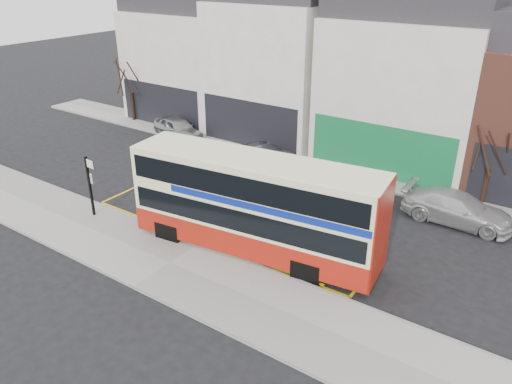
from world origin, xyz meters
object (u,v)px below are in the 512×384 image
Objects in this scene: bus_stop_post at (90,181)px; street_tree_left at (129,67)px; double_decker_bus at (255,205)px; car_grey at (265,155)px; street_tree_right at (496,137)px; car_white at (457,208)px; car_silver at (178,129)px.

street_tree_left is (-10.35, 12.11, 2.18)m from bus_stop_post.
street_tree_left is (-18.55, 10.21, 1.90)m from double_decker_bus.
double_decker_bus is at bearing 17.22° from bus_stop_post.
car_grey is at bearing 114.53° from double_decker_bus.
car_grey is 12.70m from street_tree_right.
street_tree_right is (12.21, 1.80, 3.00)m from car_grey.
street_tree_right is at bearing -12.27° from car_white.
street_tree_left reaches higher than bus_stop_post.
bus_stop_post is 10.98m from car_grey.
car_white is 0.96× the size of street_tree_right.
car_silver is 7.65m from car_grey.
car_silver is at bearing 137.85° from double_decker_bus.
car_silver reaches higher than car_grey.
street_tree_left reaches higher than car_silver.
street_tree_left is (-5.68, 1.11, 3.39)m from car_silver.
bus_stop_post is 0.81× the size of car_grey.
car_silver is at bearing -11.02° from street_tree_left.
bus_stop_post is at bearing -49.48° from street_tree_left.
car_white is (11.62, -0.95, 0.12)m from car_grey.
double_decker_bus is 15.84m from car_silver.
street_tree_right is (0.60, 2.76, 2.88)m from car_white.
street_tree_right is (19.85, 1.28, 2.87)m from car_silver.
double_decker_bus is 2.47× the size of car_silver.
double_decker_bus reaches higher than car_grey.
double_decker_bus is at bearing -109.61° from car_silver.
street_tree_right reaches higher than car_white.
bus_stop_post is at bearing -173.81° from double_decker_bus.
car_grey is 0.71× the size of street_tree_right.
street_tree_right is at bearing -70.66° from car_silver.
car_white is at bearing 37.31° from bus_stop_post.
car_white is at bearing 43.19° from double_decker_bus.
car_grey is at bearing -6.98° from street_tree_left.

